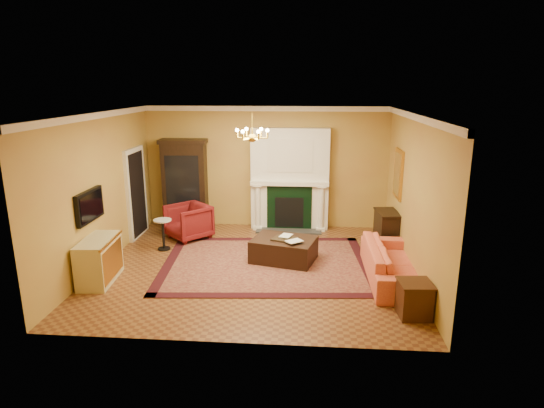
# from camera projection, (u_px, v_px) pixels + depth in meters

# --- Properties ---
(floor) EXTENTS (6.00, 5.50, 0.02)m
(floor) POSITION_uv_depth(u_px,v_px,m) (254.00, 267.00, 9.03)
(floor) COLOR brown
(floor) RESTS_ON ground
(ceiling) EXTENTS (6.00, 5.50, 0.02)m
(ceiling) POSITION_uv_depth(u_px,v_px,m) (252.00, 113.00, 8.25)
(ceiling) COLOR silver
(ceiling) RESTS_ON wall_back
(wall_back) EXTENTS (6.00, 0.02, 3.00)m
(wall_back) POSITION_uv_depth(u_px,v_px,m) (266.00, 167.00, 11.30)
(wall_back) COLOR #B39C40
(wall_back) RESTS_ON floor
(wall_front) EXTENTS (6.00, 0.02, 3.00)m
(wall_front) POSITION_uv_depth(u_px,v_px,m) (228.00, 242.00, 5.98)
(wall_front) COLOR #B39C40
(wall_front) RESTS_ON floor
(wall_left) EXTENTS (0.02, 5.50, 3.00)m
(wall_left) POSITION_uv_depth(u_px,v_px,m) (100.00, 190.00, 8.87)
(wall_left) COLOR #B39C40
(wall_left) RESTS_ON floor
(wall_right) EXTENTS (0.02, 5.50, 3.00)m
(wall_right) POSITION_uv_depth(u_px,v_px,m) (414.00, 196.00, 8.41)
(wall_right) COLOR #B39C40
(wall_right) RESTS_ON floor
(fireplace) EXTENTS (1.90, 0.70, 2.50)m
(fireplace) POSITION_uv_depth(u_px,v_px,m) (290.00, 181.00, 11.15)
(fireplace) COLOR white
(fireplace) RESTS_ON wall_back
(crown_molding) EXTENTS (6.00, 5.50, 0.12)m
(crown_molding) POSITION_uv_depth(u_px,v_px,m) (258.00, 113.00, 9.19)
(crown_molding) COLOR white
(crown_molding) RESTS_ON ceiling
(doorway) EXTENTS (0.08, 1.05, 2.10)m
(doorway) POSITION_uv_depth(u_px,v_px,m) (136.00, 193.00, 10.62)
(doorway) COLOR silver
(doorway) RESTS_ON wall_left
(tv_panel) EXTENTS (0.09, 0.95, 0.58)m
(tv_panel) POSITION_uv_depth(u_px,v_px,m) (90.00, 206.00, 8.32)
(tv_panel) COLOR black
(tv_panel) RESTS_ON wall_left
(gilt_mirror) EXTENTS (0.06, 0.76, 1.05)m
(gilt_mirror) POSITION_uv_depth(u_px,v_px,m) (398.00, 174.00, 9.72)
(gilt_mirror) COLOR gold
(gilt_mirror) RESTS_ON wall_right
(chandelier) EXTENTS (0.63, 0.55, 0.53)m
(chandelier) POSITION_uv_depth(u_px,v_px,m) (252.00, 135.00, 8.35)
(chandelier) COLOR gold
(chandelier) RESTS_ON ceiling
(oriental_rug) EXTENTS (4.35, 3.40, 0.02)m
(oriental_rug) POSITION_uv_depth(u_px,v_px,m) (266.00, 263.00, 9.17)
(oriental_rug) COLOR #420E11
(oriental_rug) RESTS_ON floor
(china_cabinet) EXTENTS (1.08, 0.54, 2.12)m
(china_cabinet) POSITION_uv_depth(u_px,v_px,m) (185.00, 186.00, 11.30)
(china_cabinet) COLOR black
(china_cabinet) RESTS_ON floor
(wingback_armchair) EXTENTS (1.18, 1.18, 0.89)m
(wingback_armchair) POSITION_uv_depth(u_px,v_px,m) (188.00, 220.00, 10.57)
(wingback_armchair) COLOR maroon
(wingback_armchair) RESTS_ON floor
(pedestal_table) EXTENTS (0.38, 0.38, 0.69)m
(pedestal_table) POSITION_uv_depth(u_px,v_px,m) (163.00, 232.00, 9.85)
(pedestal_table) COLOR black
(pedestal_table) RESTS_ON floor
(commode) EXTENTS (0.60, 1.12, 0.81)m
(commode) POSITION_uv_depth(u_px,v_px,m) (99.00, 260.00, 8.27)
(commode) COLOR beige
(commode) RESTS_ON floor
(coral_sofa) EXTENTS (0.67, 2.25, 0.88)m
(coral_sofa) POSITION_uv_depth(u_px,v_px,m) (392.00, 257.00, 8.34)
(coral_sofa) COLOR #DF7346
(coral_sofa) RESTS_ON floor
(end_table) EXTENTS (0.50, 0.50, 0.54)m
(end_table) POSITION_uv_depth(u_px,v_px,m) (414.00, 300.00, 7.04)
(end_table) COLOR #34190E
(end_table) RESTS_ON floor
(console_table) EXTENTS (0.48, 0.76, 0.81)m
(console_table) POSITION_uv_depth(u_px,v_px,m) (387.00, 231.00, 9.92)
(console_table) COLOR black
(console_table) RESTS_ON floor
(leather_ottoman) EXTENTS (1.42, 1.18, 0.46)m
(leather_ottoman) POSITION_uv_depth(u_px,v_px,m) (284.00, 249.00, 9.27)
(leather_ottoman) COLOR black
(leather_ottoman) RESTS_ON oriental_rug
(ottoman_tray) EXTENTS (0.57, 0.51, 0.03)m
(ottoman_tray) POSITION_uv_depth(u_px,v_px,m) (285.00, 239.00, 9.15)
(ottoman_tray) COLOR black
(ottoman_tray) RESTS_ON leather_ottoman
(book_a) EXTENTS (0.21, 0.10, 0.29)m
(book_a) POSITION_uv_depth(u_px,v_px,m) (281.00, 229.00, 9.25)
(book_a) COLOR gray
(book_a) RESTS_ON ottoman_tray
(book_b) EXTENTS (0.16, 0.20, 0.31)m
(book_b) POSITION_uv_depth(u_px,v_px,m) (291.00, 233.00, 8.98)
(book_b) COLOR gray
(book_b) RESTS_ON ottoman_tray
(topiary_left) EXTENTS (0.16, 0.16, 0.42)m
(topiary_left) POSITION_uv_depth(u_px,v_px,m) (268.00, 171.00, 11.08)
(topiary_left) COLOR tan
(topiary_left) RESTS_ON fireplace
(topiary_right) EXTENTS (0.17, 0.17, 0.46)m
(topiary_right) POSITION_uv_depth(u_px,v_px,m) (322.00, 171.00, 10.98)
(topiary_right) COLOR tan
(topiary_right) RESTS_ON fireplace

